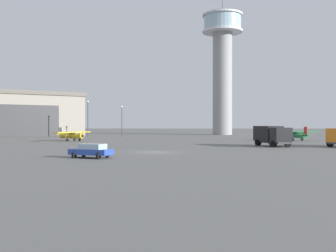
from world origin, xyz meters
The scene contains 9 objects.
ground_plane centered at (0.00, 0.00, 0.00)m, with size 400.00×400.00×0.00m, color #60605E.
control_tower centered at (16.21, 69.25, 21.89)m, with size 11.63×11.63×38.93m.
hangar centered at (-39.34, 56.84, 5.75)m, with size 36.57×32.85×11.46m.
airplane_yellow centered at (-17.06, 28.03, 1.19)m, with size 6.49×8.08×2.54m.
airplane_green centered at (25.62, 29.67, 1.26)m, with size 9.15×7.15×2.70m.
truck_box_black centered at (16.44, 11.78, 1.68)m, with size 4.43×7.14×2.94m.
car_blue centered at (-5.64, -7.76, 0.74)m, with size 4.45×3.14×1.37m.
light_post_west centered at (-18.53, 48.84, 5.23)m, with size 0.44×0.44×8.80m.
light_post_east centered at (-10.46, 49.92, 4.59)m, with size 0.44×0.44×7.59m.
Camera 1 is at (2.42, -45.64, 3.37)m, focal length 42.22 mm.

